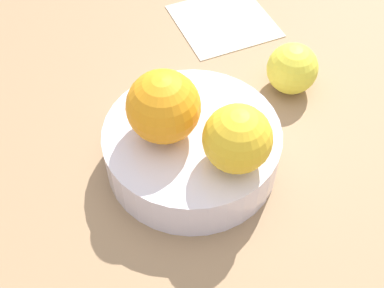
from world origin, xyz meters
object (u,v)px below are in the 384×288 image
at_px(orange_in_bowl_1, 163,107).
at_px(orange_loose_0, 292,69).
at_px(folded_napkin, 224,21).
at_px(fruit_bowl, 192,148).
at_px(orange_in_bowl_0, 237,139).

xyz_separation_m(orange_in_bowl_1, orange_loose_0, (0.06, -0.18, -0.06)).
bearing_deg(folded_napkin, fruit_bowl, 148.81).
bearing_deg(folded_napkin, orange_loose_0, -170.94).
xyz_separation_m(orange_in_bowl_0, folded_napkin, (0.27, -0.11, -0.08)).
bearing_deg(orange_in_bowl_0, orange_in_bowl_1, 41.09).
bearing_deg(orange_in_bowl_0, orange_loose_0, -48.07).
height_order(orange_loose_0, folded_napkin, orange_loose_0).
relative_size(orange_in_bowl_0, folded_napkin, 0.52).
relative_size(orange_in_bowl_0, orange_loose_0, 1.07).
distance_m(fruit_bowl, orange_in_bowl_1, 0.07).
xyz_separation_m(orange_in_bowl_0, orange_loose_0, (0.12, -0.13, -0.05)).
bearing_deg(folded_napkin, orange_in_bowl_0, 158.56).
bearing_deg(orange_in_bowl_1, folded_napkin, -37.28).
distance_m(orange_in_bowl_0, folded_napkin, 0.30).
xyz_separation_m(orange_in_bowl_1, folded_napkin, (0.21, -0.16, -0.09)).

